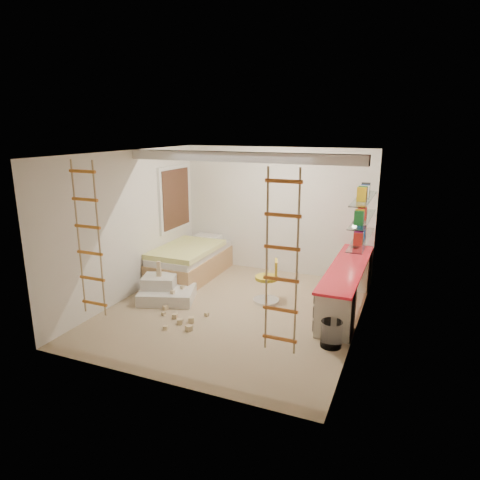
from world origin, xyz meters
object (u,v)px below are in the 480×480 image
at_px(desk, 347,285).
at_px(bed, 191,261).
at_px(swivel_chair, 268,287).
at_px(play_platform, 165,291).

relative_size(desk, bed, 1.40).
xyz_separation_m(desk, swivel_chair, (-1.30, -0.30, -0.12)).
distance_m(bed, swivel_chair, 2.01).
distance_m(swivel_chair, play_platform, 1.82).
distance_m(bed, play_platform, 1.29).
height_order(desk, swivel_chair, swivel_chair).
height_order(bed, play_platform, bed).
bearing_deg(play_platform, swivel_chair, 19.32).
height_order(desk, bed, desk).
xyz_separation_m(bed, play_platform, (0.18, -1.26, -0.17)).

